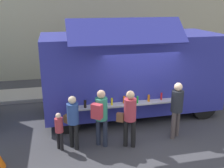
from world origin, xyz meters
name	(u,v)px	position (x,y,z in m)	size (l,w,h in m)	color
ground_plane	(147,136)	(0.00, 0.00, 0.00)	(60.00, 60.00, 0.00)	#38383D
curb_strip	(26,95)	(-3.97, 4.52, 0.07)	(28.00, 1.60, 0.15)	#9E998E
food_truck_main	(131,71)	(0.03, 1.90, 1.61)	(6.22, 3.28, 3.58)	#2C3096
trash_bin	(190,77)	(3.76, 4.22, 0.50)	(0.60, 0.60, 0.99)	#305C37
customer_front_ordering	(129,114)	(-0.72, -0.43, 1.01)	(0.54, 0.41, 1.71)	black
customer_mid_with_backpack	(101,113)	(-1.50, -0.24, 1.05)	(0.51, 0.55, 1.71)	#1F2536
customer_rear_waiting	(73,118)	(-2.28, -0.16, 0.94)	(0.43, 0.49, 1.59)	black
customer_extra_browsing	(177,105)	(0.82, -0.23, 1.05)	(0.36, 0.36, 1.77)	#4D4341
child_near_queue	(59,128)	(-2.67, -0.15, 0.67)	(0.23, 0.23, 1.12)	black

